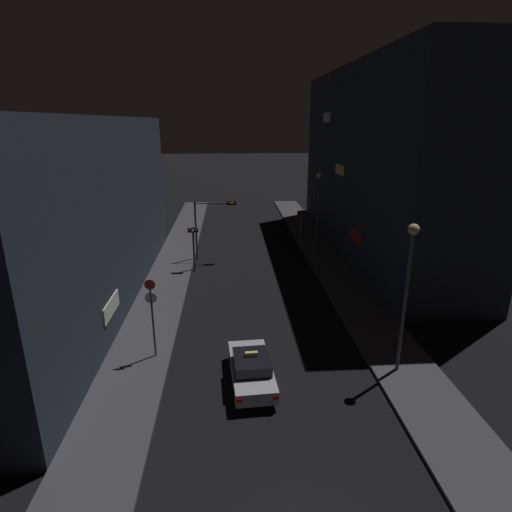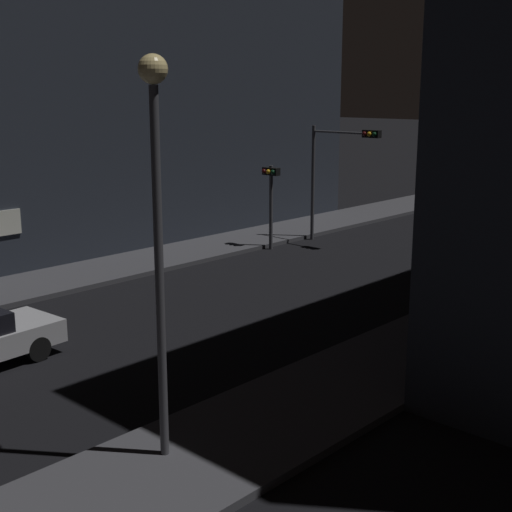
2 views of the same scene
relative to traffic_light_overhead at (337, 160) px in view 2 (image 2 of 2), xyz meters
The scene contains 5 objects.
sidewalk_left 4.96m from the traffic_light_overhead, 161.70° to the right, with size 3.25×54.30×0.17m, color #424247.
building_facade_left 13.03m from the traffic_light_overhead, 141.22° to the right, with size 10.48×29.49×11.72m.
traffic_light_overhead is the anchor object (origin of this frame).
traffic_light_left_kerb 3.33m from the traffic_light_overhead, 114.93° to the right, with size 0.80×0.42×3.62m.
street_lamp_near_block 20.04m from the traffic_light_overhead, 62.04° to the right, with size 0.50×0.50×7.13m.
Camera 2 is at (15.51, 0.89, 6.72)m, focal length 50.19 mm.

